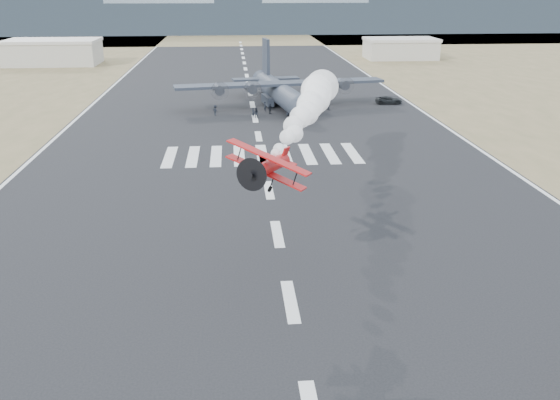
{
  "coord_description": "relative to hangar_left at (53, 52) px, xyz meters",
  "views": [
    {
      "loc": [
        -3.73,
        -24.77,
        21.32
      ],
      "look_at": [
        0.08,
        21.97,
        4.0
      ],
      "focal_mm": 38.0,
      "sensor_mm": 36.0,
      "label": 1
    }
  ],
  "objects": [
    {
      "name": "scrub_far",
      "position": [
        52.0,
        85.0,
        -3.41
      ],
      "size": [
        500.0,
        80.0,
        0.0
      ],
      "primitive_type": "cube",
      "color": "brown",
      "rests_on": "ground"
    },
    {
      "name": "runway_markings",
      "position": [
        52.0,
        -85.0,
        -3.4
      ],
      "size": [
        60.0,
        260.0,
        0.01
      ],
      "primitive_type": null,
      "color": "silver",
      "rests_on": "ground"
    },
    {
      "name": "ridge_seg_c",
      "position": [
        -13.0,
        115.0,
        5.09
      ],
      "size": [
        150.0,
        50.0,
        17.0
      ],
      "primitive_type": "cube",
      "color": "slate",
      "rests_on": "ground"
    },
    {
      "name": "ridge_seg_d",
      "position": [
        52.0,
        115.0,
        3.09
      ],
      "size": [
        150.0,
        50.0,
        13.0
      ],
      "primitive_type": "cube",
      "color": "slate",
      "rests_on": "ground"
    },
    {
      "name": "ridge_seg_e",
      "position": [
        117.0,
        115.0,
        4.09
      ],
      "size": [
        150.0,
        50.0,
        15.0
      ],
      "primitive_type": "cube",
      "color": "slate",
      "rests_on": "ground"
    },
    {
      "name": "ridge_seg_f",
      "position": [
        182.0,
        115.0,
        5.09
      ],
      "size": [
        150.0,
        50.0,
        17.0
      ],
      "primitive_type": "cube",
      "color": "slate",
      "rests_on": "ground"
    },
    {
      "name": "hangar_left",
      "position": [
        0.0,
        0.0,
        0.0
      ],
      "size": [
        24.5,
        14.5,
        6.7
      ],
      "color": "#A4A092",
      "rests_on": "ground"
    },
    {
      "name": "hangar_right",
      "position": [
        98.0,
        5.0,
        -0.4
      ],
      "size": [
        20.5,
        12.5,
        5.9
      ],
      "color": "#A4A092",
      "rests_on": "ground"
    },
    {
      "name": "aerobatic_biplane",
      "position": [
        50.8,
        -128.58,
        5.26
      ],
      "size": [
        6.43,
        6.15,
        3.42
      ],
      "rotation": [
        0.0,
        0.29,
        -0.26
      ],
      "color": "red"
    },
    {
      "name": "smoke_trail",
      "position": [
        57.75,
        -102.29,
        5.5
      ],
      "size": [
        10.3,
        32.14,
        4.16
      ],
      "rotation": [
        0.0,
        0.0,
        -0.26
      ],
      "color": "white"
    },
    {
      "name": "transport_aircraft",
      "position": [
        56.81,
        -62.05,
        -0.57
      ],
      "size": [
        38.05,
        31.19,
        10.99
      ],
      "rotation": [
        0.0,
        0.0,
        0.16
      ],
      "color": "#202631",
      "rests_on": "ground"
    },
    {
      "name": "support_vehicle",
      "position": [
        77.3,
        -62.24,
        -2.72
      ],
      "size": [
        5.0,
        2.46,
        1.37
      ],
      "primitive_type": "imported",
      "rotation": [
        0.0,
        0.0,
        1.53
      ],
      "color": "black",
      "rests_on": "ground"
    },
    {
      "name": "crew_a",
      "position": [
        54.03,
        -66.97,
        -2.59
      ],
      "size": [
        0.71,
        0.75,
        1.64
      ],
      "primitive_type": "imported",
      "rotation": [
        0.0,
        0.0,
        2.04
      ],
      "color": "black",
      "rests_on": "ground"
    },
    {
      "name": "crew_b",
      "position": [
        52.21,
        -72.3,
        -2.57
      ],
      "size": [
        0.93,
        0.73,
        1.67
      ],
      "primitive_type": "imported",
      "rotation": [
        0.0,
        0.0,
        2.82
      ],
      "color": "black",
      "rests_on": "ground"
    },
    {
      "name": "crew_c",
      "position": [
        45.4,
        -69.92,
        -2.53
      ],
      "size": [
        1.16,
        1.2,
        1.77
      ],
      "primitive_type": "imported",
      "rotation": [
        0.0,
        0.0,
        2.32
      ],
      "color": "black",
      "rests_on": "ground"
    },
    {
      "name": "crew_d",
      "position": [
        54.72,
        -69.39,
        -2.55
      ],
      "size": [
        1.1,
        1.05,
        1.72
      ],
      "primitive_type": "imported",
      "rotation": [
        0.0,
        0.0,
        0.71
      ],
      "color": "black",
      "rests_on": "ground"
    },
    {
      "name": "crew_e",
      "position": [
        57.65,
        -71.22,
        -2.55
      ],
      "size": [
        0.88,
        0.6,
        1.71
      ],
      "primitive_type": "imported",
      "rotation": [
        0.0,
        0.0,
        6.18
      ],
      "color": "black",
      "rests_on": "ground"
    },
    {
      "name": "crew_f",
      "position": [
        59.52,
        -66.75,
        -2.61
      ],
      "size": [
        1.5,
        1.2,
        1.59
      ],
      "primitive_type": "imported",
      "rotation": [
        0.0,
        0.0,
        2.57
      ],
      "color": "black",
      "rests_on": "ground"
    },
    {
      "name": "crew_g",
      "position": [
        51.75,
        -71.98,
        -2.62
      ],
      "size": [
        0.74,
        0.75,
        1.59
      ],
      "primitive_type": "imported",
      "rotation": [
        0.0,
        0.0,
        2.33
      ],
      "color": "black",
      "rests_on": "ground"
    },
    {
      "name": "crew_h",
      "position": [
        65.27,
        -66.84,
        -2.49
      ],
      "size": [
        0.91,
        1.05,
        1.84
      ],
      "primitive_type": "imported",
      "rotation": [
        0.0,
        0.0,
        2.07
      ],
      "color": "black",
      "rests_on": "ground"
    }
  ]
}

